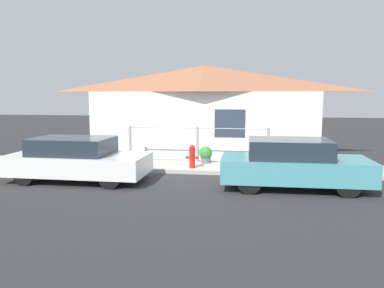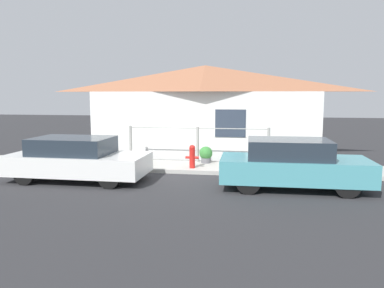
{
  "view_description": "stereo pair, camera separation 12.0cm",
  "coord_description": "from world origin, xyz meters",
  "px_view_note": "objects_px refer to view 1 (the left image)",
  "views": [
    {
      "loc": [
        1.72,
        -11.11,
        2.44
      ],
      "look_at": [
        0.01,
        0.3,
        0.9
      ],
      "focal_mm": 35.0,
      "sensor_mm": 36.0,
      "label": 1
    },
    {
      "loc": [
        1.84,
        -11.09,
        2.44
      ],
      "look_at": [
        0.01,
        0.3,
        0.9
      ],
      "focal_mm": 35.0,
      "sensor_mm": 36.0,
      "label": 2
    }
  ],
  "objects_px": {
    "car_right": "(293,164)",
    "fire_hydrant": "(192,156)",
    "potted_plant_near_hydrant": "(206,154)",
    "car_left": "(77,159)"
  },
  "relations": [
    {
      "from": "potted_plant_near_hydrant",
      "to": "car_right",
      "type": "bearing_deg",
      "value": -45.71
    },
    {
      "from": "car_left",
      "to": "car_right",
      "type": "xyz_separation_m",
      "value": [
        5.93,
        -0.0,
        0.03
      ]
    },
    {
      "from": "car_left",
      "to": "car_right",
      "type": "distance_m",
      "value": 5.93
    },
    {
      "from": "car_left",
      "to": "car_right",
      "type": "relative_size",
      "value": 1.04
    },
    {
      "from": "car_right",
      "to": "potted_plant_near_hydrant",
      "type": "xyz_separation_m",
      "value": [
        -2.58,
        2.64,
        -0.23
      ]
    },
    {
      "from": "car_right",
      "to": "fire_hydrant",
      "type": "distance_m",
      "value": 3.36
    },
    {
      "from": "car_right",
      "to": "fire_hydrant",
      "type": "xyz_separation_m",
      "value": [
        -2.9,
        1.7,
        -0.14
      ]
    },
    {
      "from": "car_left",
      "to": "potted_plant_near_hydrant",
      "type": "distance_m",
      "value": 4.27
    },
    {
      "from": "car_left",
      "to": "potted_plant_near_hydrant",
      "type": "bearing_deg",
      "value": 38.72
    },
    {
      "from": "car_left",
      "to": "potted_plant_near_hydrant",
      "type": "height_order",
      "value": "car_left"
    }
  ]
}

